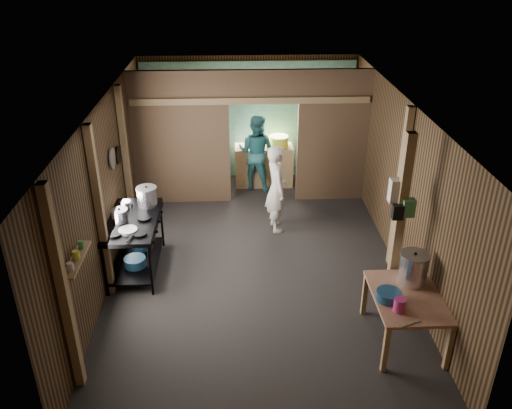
{
  "coord_description": "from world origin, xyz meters",
  "views": [
    {
      "loc": [
        -0.31,
        -7.3,
        4.7
      ],
      "look_at": [
        0.0,
        -0.2,
        1.1
      ],
      "focal_mm": 36.93,
      "sensor_mm": 36.0,
      "label": 1
    }
  ],
  "objects_px": {
    "gas_range": "(135,245)",
    "yellow_tub": "(279,141)",
    "stock_pot": "(413,269)",
    "pink_bucket": "(400,305)",
    "prep_table": "(404,318)",
    "cook": "(276,189)",
    "stove_pot_large": "(147,197)"
  },
  "relations": [
    {
      "from": "gas_range",
      "to": "yellow_tub",
      "type": "distance_m",
      "value": 4.06
    },
    {
      "from": "gas_range",
      "to": "stock_pot",
      "type": "relative_size",
      "value": 3.4
    },
    {
      "from": "stock_pot",
      "to": "pink_bucket",
      "type": "xyz_separation_m",
      "value": [
        -0.33,
        -0.58,
        -0.12
      ]
    },
    {
      "from": "prep_table",
      "to": "stock_pot",
      "type": "relative_size",
      "value": 2.64
    },
    {
      "from": "stock_pot",
      "to": "cook",
      "type": "height_order",
      "value": "cook"
    },
    {
      "from": "yellow_tub",
      "to": "stock_pot",
      "type": "bearing_deg",
      "value": -73.83
    },
    {
      "from": "gas_range",
      "to": "yellow_tub",
      "type": "bearing_deg",
      "value": 51.8
    },
    {
      "from": "stove_pot_large",
      "to": "stock_pot",
      "type": "xyz_separation_m",
      "value": [
        3.67,
        -1.98,
        -0.14
      ]
    },
    {
      "from": "prep_table",
      "to": "cook",
      "type": "xyz_separation_m",
      "value": [
        -1.42,
        3.03,
        0.44
      ]
    },
    {
      "from": "stock_pot",
      "to": "pink_bucket",
      "type": "distance_m",
      "value": 0.68
    },
    {
      "from": "stock_pot",
      "to": "cook",
      "type": "relative_size",
      "value": 0.28
    },
    {
      "from": "gas_range",
      "to": "prep_table",
      "type": "bearing_deg",
      "value": -25.98
    },
    {
      "from": "prep_table",
      "to": "stove_pot_large",
      "type": "xyz_separation_m",
      "value": [
        -3.54,
        2.28,
        0.69
      ]
    },
    {
      "from": "stove_pot_large",
      "to": "pink_bucket",
      "type": "xyz_separation_m",
      "value": [
        3.34,
        -2.57,
        -0.26
      ]
    },
    {
      "from": "pink_bucket",
      "to": "yellow_tub",
      "type": "distance_m",
      "value": 5.36
    },
    {
      "from": "pink_bucket",
      "to": "stove_pot_large",
      "type": "bearing_deg",
      "value": 142.45
    },
    {
      "from": "gas_range",
      "to": "pink_bucket",
      "type": "distance_m",
      "value": 4.1
    },
    {
      "from": "yellow_tub",
      "to": "pink_bucket",
      "type": "bearing_deg",
      "value": -78.99
    },
    {
      "from": "stove_pot_large",
      "to": "stock_pot",
      "type": "relative_size",
      "value": 0.74
    },
    {
      "from": "stove_pot_large",
      "to": "gas_range",
      "type": "bearing_deg",
      "value": -109.89
    },
    {
      "from": "stove_pot_large",
      "to": "stock_pot",
      "type": "height_order",
      "value": "stove_pot_large"
    },
    {
      "from": "gas_range",
      "to": "prep_table",
      "type": "xyz_separation_m",
      "value": [
        3.71,
        -1.81,
        -0.1
      ]
    },
    {
      "from": "yellow_tub",
      "to": "cook",
      "type": "xyz_separation_m",
      "value": [
        -0.2,
        -1.94,
        -0.17
      ]
    },
    {
      "from": "pink_bucket",
      "to": "prep_table",
      "type": "bearing_deg",
      "value": 55.54
    },
    {
      "from": "gas_range",
      "to": "cook",
      "type": "height_order",
      "value": "cook"
    },
    {
      "from": "prep_table",
      "to": "stove_pot_large",
      "type": "height_order",
      "value": "stove_pot_large"
    },
    {
      "from": "stove_pot_large",
      "to": "yellow_tub",
      "type": "relative_size",
      "value": 0.83
    },
    {
      "from": "pink_bucket",
      "to": "cook",
      "type": "distance_m",
      "value": 3.54
    },
    {
      "from": "pink_bucket",
      "to": "cook",
      "type": "bearing_deg",
      "value": 110.18
    },
    {
      "from": "gas_range",
      "to": "stock_pot",
      "type": "bearing_deg",
      "value": -21.51
    },
    {
      "from": "pink_bucket",
      "to": "yellow_tub",
      "type": "bearing_deg",
      "value": 101.01
    },
    {
      "from": "gas_range",
      "to": "cook",
      "type": "bearing_deg",
      "value": 28.06
    }
  ]
}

